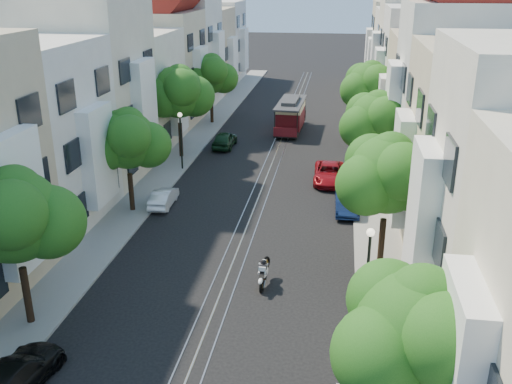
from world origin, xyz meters
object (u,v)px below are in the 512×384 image
at_px(tree_w_c, 179,93).
at_px(parked_car_w_mid, 164,197).
at_px(tree_e_b, 389,176).
at_px(cable_car, 291,114).
at_px(sportbike_rider, 263,272).
at_px(tree_w_a, 15,218).
at_px(lamp_east, 368,262).
at_px(lamp_west, 181,132).
at_px(parked_car_e_mid, 347,200).
at_px(tree_e_a, 418,335).
at_px(tree_w_b, 128,141).
at_px(parked_car_e_far, 329,173).
at_px(parked_car_w_far, 225,139).
at_px(tree_e_c, 377,122).
at_px(parked_car_w_near, 15,376).
at_px(tree_e_d, 370,86).
at_px(tree_w_d, 211,75).

bearing_deg(tree_w_c, parked_car_w_mid, -81.10).
bearing_deg(tree_e_b, cable_car, 104.95).
height_order(tree_w_c, sportbike_rider, tree_w_c).
xyz_separation_m(tree_w_a, lamp_east, (13.44, 2.02, -1.89)).
distance_m(lamp_west, cable_car, 14.11).
distance_m(tree_e_b, cable_car, 26.40).
height_order(sportbike_rider, parked_car_e_mid, parked_car_e_mid).
height_order(tree_w_c, lamp_west, tree_w_c).
relative_size(tree_e_a, parked_car_e_mid, 1.57).
distance_m(tree_w_b, parked_car_e_far, 14.03).
height_order(lamp_west, parked_car_w_far, lamp_west).
height_order(tree_e_c, parked_car_e_mid, tree_e_c).
bearing_deg(tree_w_c, tree_w_b, -90.00).
relative_size(sportbike_rider, parked_car_e_far, 0.42).
height_order(tree_w_a, parked_car_w_near, tree_w_a).
height_order(tree_w_a, parked_car_e_far, tree_w_a).
bearing_deg(cable_car, lamp_east, -76.97).
xyz_separation_m(tree_e_c, lamp_east, (-0.96, -15.98, -1.75)).
xyz_separation_m(tree_w_a, parked_car_e_mid, (12.74, 14.04, -4.08)).
relative_size(tree_e_b, parked_car_e_far, 1.48).
distance_m(lamp_east, parked_car_w_mid, 16.47).
bearing_deg(parked_car_e_mid, tree_e_b, -78.44).
height_order(parked_car_w_near, parked_car_w_mid, parked_car_w_near).
distance_m(tree_e_d, parked_car_w_far, 12.69).
height_order(tree_w_a, lamp_east, tree_w_a).
relative_size(lamp_east, parked_car_w_mid, 1.26).
distance_m(tree_e_c, parked_car_w_mid, 14.32).
bearing_deg(tree_w_c, tree_w_a, -90.00).
height_order(tree_e_b, cable_car, tree_e_b).
relative_size(tree_e_b, sportbike_rider, 3.51).
distance_m(lamp_west, parked_car_w_near, 23.96).
bearing_deg(parked_car_w_mid, lamp_west, -85.55).
xyz_separation_m(parked_car_e_far, parked_car_w_near, (-10.00, -22.86, -0.01)).
distance_m(tree_e_d, parked_car_w_mid, 20.85).
bearing_deg(tree_e_c, lamp_east, -93.44).
bearing_deg(parked_car_e_mid, tree_w_a, -133.95).
height_order(tree_e_d, tree_w_c, tree_w_c).
distance_m(tree_e_b, tree_e_d, 22.00).
relative_size(lamp_east, sportbike_rider, 2.18).
bearing_deg(cable_car, sportbike_rider, -85.12).
bearing_deg(tree_w_d, tree_w_b, -90.00).
distance_m(parked_car_e_far, parked_car_w_mid, 11.59).
bearing_deg(tree_e_c, tree_e_a, -90.00).
height_order(tree_w_b, cable_car, tree_w_b).
height_order(parked_car_e_mid, parked_car_w_mid, parked_car_e_mid).
bearing_deg(tree_w_d, tree_w_c, -90.00).
height_order(tree_w_d, parked_car_w_near, tree_w_d).
distance_m(tree_w_d, lamp_west, 14.11).
distance_m(sportbike_rider, parked_car_w_mid, 11.42).
height_order(lamp_east, sportbike_rider, lamp_east).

